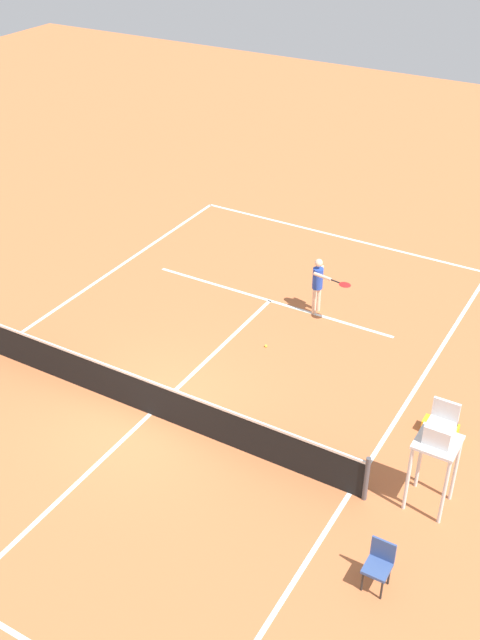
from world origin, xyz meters
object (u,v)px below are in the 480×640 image
(player_serving, at_px, (319,282))
(courtside_chair_near, at_px, (379,563))
(tennis_ball, at_px, (266,346))
(umpire_chair, at_px, (438,441))
(equipment_bag, at_px, (440,428))

(player_serving, relative_size, courtside_chair_near, 1.70)
(tennis_ball, bearing_deg, player_serving, -100.99)
(umpire_chair, bearing_deg, player_serving, -47.28)
(tennis_ball, xyz_separation_m, courtside_chair_near, (-5.12, 5.39, 0.50))
(player_serving, bearing_deg, tennis_ball, -2.22)
(equipment_bag, bearing_deg, tennis_ball, -11.81)
(player_serving, distance_m, courtside_chair_near, 8.90)
(umpire_chair, relative_size, equipment_bag, 3.17)
(tennis_ball, height_order, courtside_chair_near, courtside_chair_near)
(umpire_chair, height_order, equipment_bag, umpire_chair)
(tennis_ball, xyz_separation_m, umpire_chair, (-5.27, 3.10, 1.57))
(equipment_bag, bearing_deg, umpire_chair, 101.55)
(courtside_chair_near, bearing_deg, player_serving, -58.04)
(player_serving, bearing_deg, courtside_chair_near, 40.73)
(player_serving, xyz_separation_m, umpire_chair, (-4.85, 5.25, 0.65))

